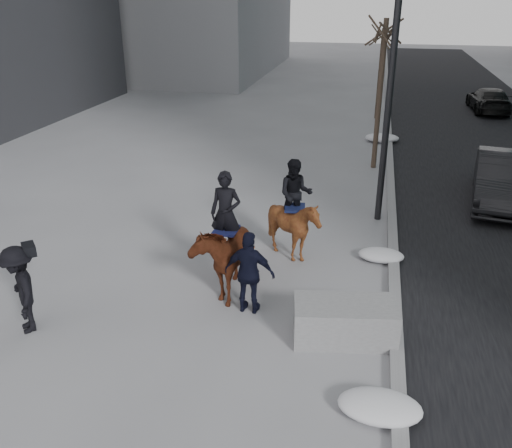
% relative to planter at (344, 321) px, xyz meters
% --- Properties ---
extents(ground, '(120.00, 120.00, 0.00)m').
position_rel_planter_xyz_m(ground, '(-2.03, 0.37, -0.38)').
color(ground, gray).
rests_on(ground, ground).
extents(road, '(8.00, 90.00, 0.01)m').
position_rel_planter_xyz_m(road, '(4.97, 10.37, -0.37)').
color(road, black).
rests_on(road, ground).
extents(curb, '(0.25, 90.00, 0.12)m').
position_rel_planter_xyz_m(curb, '(0.97, 10.37, -0.32)').
color(curb, gray).
rests_on(curb, ground).
extents(planter, '(2.01, 1.24, 0.75)m').
position_rel_planter_xyz_m(planter, '(0.00, 0.00, 0.00)').
color(planter, gray).
rests_on(planter, ground).
extents(car_near, '(2.29, 4.77, 1.51)m').
position_rel_planter_xyz_m(car_near, '(4.22, 8.14, 0.38)').
color(car_near, black).
rests_on(car_near, ground).
extents(car_far, '(1.86, 4.36, 1.25)m').
position_rel_planter_xyz_m(car_far, '(6.16, 22.22, 0.25)').
color(car_far, black).
rests_on(car_far, ground).
extents(tree_near, '(1.20, 1.20, 5.73)m').
position_rel_planter_xyz_m(tree_near, '(0.37, 10.96, 2.49)').
color(tree_near, '#3A2A22').
rests_on(tree_near, ground).
extents(tree_far, '(1.20, 1.20, 4.81)m').
position_rel_planter_xyz_m(tree_far, '(0.37, 19.32, 2.03)').
color(tree_far, '#33261E').
rests_on(tree_far, ground).
extents(mounted_left, '(1.00, 2.08, 2.65)m').
position_rel_planter_xyz_m(mounted_left, '(-2.65, 1.31, 0.61)').
color(mounted_left, '#451F0D').
rests_on(mounted_left, ground).
extents(mounted_right, '(1.47, 1.61, 2.45)m').
position_rel_planter_xyz_m(mounted_right, '(-1.44, 3.12, 0.61)').
color(mounted_right, '#47190E').
rests_on(mounted_right, ground).
extents(feeder, '(1.06, 0.89, 1.75)m').
position_rel_planter_xyz_m(feeder, '(-1.94, 0.56, 0.50)').
color(feeder, black).
rests_on(feeder, ground).
extents(camera_crew, '(1.24, 1.28, 1.75)m').
position_rel_planter_xyz_m(camera_crew, '(-5.99, -0.99, 0.51)').
color(camera_crew, black).
rests_on(camera_crew, ground).
extents(lamppost, '(0.25, 1.16, 9.09)m').
position_rel_planter_xyz_m(lamppost, '(0.57, 5.96, 4.62)').
color(lamppost, black).
rests_on(lamppost, ground).
extents(snow_piles, '(1.42, 17.43, 0.36)m').
position_rel_planter_xyz_m(snow_piles, '(0.67, 6.66, -0.21)').
color(snow_piles, silver).
rests_on(snow_piles, ground).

